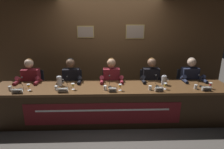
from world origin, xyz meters
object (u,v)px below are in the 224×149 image
at_px(panelist_left, 71,82).
at_px(chair_far_left, 35,91).
at_px(juice_glass_center, 120,86).
at_px(chair_far_right, 186,89).
at_px(water_cup_center, 105,88).
at_px(juice_glass_far_right, 210,84).
at_px(water_cup_right, 150,88).
at_px(nameplate_far_left, 17,91).
at_px(water_cup_far_left, 10,89).
at_px(water_cup_far_right, 196,87).
at_px(nameplate_right, 159,89).
at_px(microphone_far_left, 21,85).
at_px(water_cup_left, 56,88).
at_px(nameplate_left, 63,90).
at_px(panelist_far_right, 191,81).
at_px(water_pitcher_right_side, 164,80).
at_px(microphone_left, 67,84).
at_px(chair_left, 73,90).
at_px(water_pitcher_left_side, 59,81).
at_px(panelist_far_left, 30,82).
at_px(microphone_far_right, 200,83).
at_px(chair_center, 111,90).
at_px(panelist_center, 111,82).
at_px(juice_glass_far_left, 29,86).
at_px(nameplate_far_right, 207,89).
at_px(microphone_right, 157,82).
at_px(juice_glass_left, 73,85).
at_px(juice_glass_right, 165,85).
at_px(conference_table, 112,99).
at_px(nameplate_center, 113,90).
at_px(chair_right, 149,89).
at_px(panelist_right, 151,81).

bearing_deg(panelist_left, chair_far_left, 167.38).
bearing_deg(juice_glass_center, chair_far_right, 26.20).
height_order(water_cup_center, juice_glass_far_right, juice_glass_far_right).
height_order(juice_glass_center, water_cup_right, juice_glass_center).
distance_m(nameplate_far_left, water_cup_far_left, 0.24).
bearing_deg(nameplate_far_left, water_cup_far_right, 1.94).
xyz_separation_m(chair_far_left, nameplate_right, (2.66, -0.87, 0.35)).
height_order(microphone_far_left, water_cup_left, microphone_far_left).
height_order(nameplate_left, panelist_far_right, panelist_far_right).
bearing_deg(water_pitcher_right_side, microphone_left, -176.75).
relative_size(chair_left, water_pitcher_left_side, 4.26).
xyz_separation_m(panelist_far_left, water_cup_far_right, (3.39, -0.57, 0.07)).
relative_size(water_cup_left, panelist_far_right, 0.07).
bearing_deg(panelist_far_left, microphone_far_right, -6.73).
height_order(chair_center, panelist_center, panelist_center).
height_order(juice_glass_far_left, nameplate_far_right, juice_glass_far_left).
relative_size(juice_glass_center, microphone_right, 0.57).
xyz_separation_m(juice_glass_left, water_pitcher_left_side, (-0.31, 0.24, 0.01)).
xyz_separation_m(juice_glass_left, chair_far_right, (2.53, 0.73, -0.39)).
bearing_deg(chair_far_right, water_cup_left, -165.15).
bearing_deg(nameplate_far_left, nameplate_right, 0.25).
height_order(microphone_left, panelist_far_right, panelist_far_right).
xyz_separation_m(nameplate_far_left, nameplate_far_right, (3.53, 0.01, 0.00)).
bearing_deg(microphone_far_right, nameplate_left, -174.72).
relative_size(chair_far_left, chair_far_right, 1.00).
xyz_separation_m(microphone_far_right, water_pitcher_right_side, (-0.71, 0.10, 0.02)).
distance_m(chair_far_right, juice_glass_far_right, 0.87).
relative_size(nameplate_far_left, water_pitcher_left_side, 0.94).
distance_m(panelist_left, juice_glass_right, 1.99).
height_order(conference_table, nameplate_center, nameplate_center).
height_order(juice_glass_right, chair_far_right, chair_far_right).
distance_m(chair_far_left, water_cup_center, 1.84).
bearing_deg(water_cup_far_right, chair_right, 133.30).
xyz_separation_m(panelist_right, microphone_right, (0.02, -0.38, 0.10)).
bearing_deg(chair_center, nameplate_far_right, -26.27).
bearing_deg(juice_glass_right, juice_glass_center, -177.71).
relative_size(chair_far_left, panelist_center, 0.73).
bearing_deg(panelist_far_left, nameplate_far_right, -10.81).
bearing_deg(panelist_far_left, water_pitcher_left_side, -22.12).
xyz_separation_m(water_cup_far_left, microphone_far_right, (3.72, 0.13, 0.04)).
bearing_deg(water_pitcher_right_side, nameplate_far_left, -172.50).
distance_m(panelist_far_left, panelist_far_right, 3.56).
bearing_deg(panelist_left, chair_right, 6.39).
distance_m(microphone_right, microphone_far_right, 0.87).
distance_m(nameplate_far_left, water_cup_far_right, 3.37).
bearing_deg(nameplate_far_left, conference_table, 5.84).
bearing_deg(chair_left, nameplate_far_right, -18.22).
relative_size(conference_table, microphone_far_right, 21.95).
relative_size(juice_glass_far_right, water_cup_far_right, 1.46).
distance_m(juice_glass_far_left, microphone_right, 2.50).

